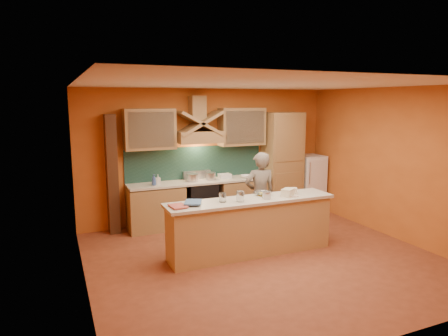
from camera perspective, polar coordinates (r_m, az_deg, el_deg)
name	(u,v)px	position (r m, az deg, el deg)	size (l,w,h in m)	color
floor	(264,259)	(6.72, 5.76, -12.76)	(5.50, 5.00, 0.01)	brown
ceiling	(267,84)	(6.22, 6.20, 11.85)	(5.50, 5.00, 0.01)	white
wall_back	(209,155)	(8.56, -2.21, 1.87)	(5.50, 0.02, 2.80)	#C26325
wall_front	(387,216)	(4.37, 22.26, -6.36)	(5.50, 0.02, 2.80)	#C26325
wall_left	(81,190)	(5.55, -19.72, -2.92)	(0.02, 5.00, 2.80)	#C26325
wall_right	(396,164)	(8.02, 23.40, 0.56)	(0.02, 5.00, 2.80)	#C26325
base_cabinet_left	(156,208)	(8.11, -9.70, -5.70)	(1.10, 0.60, 0.86)	#9E7748
base_cabinet_right	(242,199)	(8.73, 2.54, -4.47)	(1.10, 0.60, 0.86)	#9E7748
counter_top	(200,182)	(8.26, -3.38, -1.94)	(3.00, 0.62, 0.04)	beige
stove	(201,203)	(8.36, -3.35, -4.96)	(0.60, 0.58, 0.90)	black
backsplash	(196,163)	(8.47, -4.06, 0.74)	(3.00, 0.03, 0.70)	#183530
range_hood	(199,137)	(8.18, -3.56, 4.45)	(0.92, 0.50, 0.24)	#9E7748
hood_chimney	(197,108)	(8.24, -3.84, 8.53)	(0.30, 0.30, 0.50)	#9E7748
upper_cabinet_left	(150,129)	(7.96, -10.59, 5.47)	(1.00, 0.35, 0.80)	#9E7748
upper_cabinet_right	(242,127)	(8.62, 2.56, 5.92)	(1.00, 0.35, 0.80)	#9E7748
pantry_column	(282,164)	(9.06, 8.28, 0.60)	(0.80, 0.60, 2.30)	#9E7748
fridge	(309,183)	(9.55, 12.05, -2.09)	(0.58, 0.60, 1.30)	white
trim_column_left	(112,175)	(7.96, -15.71, -0.90)	(0.20, 0.30, 2.30)	#472816
island_body	(251,228)	(6.77, 3.83, -8.58)	(2.80, 0.55, 0.88)	tan
island_top	(251,200)	(6.63, 3.88, -4.64)	(2.90, 0.62, 0.05)	beige
person	(260,195)	(7.46, 5.13, -3.91)	(0.59, 0.39, 1.62)	#70665B
pot_large	(192,178)	(8.19, -4.54, -1.49)	(0.23, 0.23, 0.16)	silver
pot_small	(211,177)	(8.32, -1.93, -1.31)	(0.21, 0.21, 0.15)	#B4B4BB
soap_bottle_a	(158,179)	(7.96, -9.40, -1.63)	(0.09, 0.09, 0.19)	silver
soap_bottle_b	(154,180)	(7.88, -9.98, -1.67)	(0.09, 0.09, 0.22)	#375397
bowl_back	(246,176)	(8.53, 3.10, -1.21)	(0.21, 0.21, 0.06)	white
dish_rack	(225,176)	(8.51, 0.09, -1.14)	(0.25, 0.20, 0.09)	silver
book_lower	(171,207)	(6.10, -7.62, -5.59)	(0.23, 0.31, 0.03)	#B84D41
book_upper	(185,202)	(6.29, -5.60, -4.90)	(0.26, 0.35, 0.03)	#436693
jar_large	(240,196)	(6.42, 2.34, -4.08)	(0.13, 0.13, 0.17)	silver
jar_small	(223,198)	(6.40, -0.21, -4.24)	(0.11, 0.11, 0.15)	silver
kitchen_scale	(267,196)	(6.64, 6.12, -3.98)	(0.12, 0.12, 0.10)	silver
mixing_bowl	(263,194)	(6.88, 5.65, -3.65)	(0.26, 0.26, 0.06)	white
cloth	(291,196)	(6.88, 9.50, -3.96)	(0.22, 0.17, 0.01)	beige
grocery_bag_a	(288,193)	(6.85, 9.10, -3.50)	(0.20, 0.16, 0.13)	beige
grocery_bag_b	(292,191)	(7.09, 9.71, -3.21)	(0.16, 0.13, 0.10)	beige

